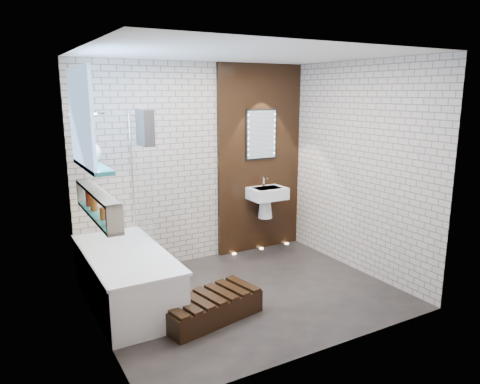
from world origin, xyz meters
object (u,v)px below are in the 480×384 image
led_mirror (261,134)px  walnut_step (210,308)px  bathtub (126,278)px  bath_screen (142,177)px  washbasin (267,198)px

led_mirror → walnut_step: 2.67m
bathtub → led_mirror: bearing=19.8°
walnut_step → bath_screen: bearing=102.8°
walnut_step → washbasin: bearing=41.6°
washbasin → led_mirror: 0.88m
washbasin → walnut_step: bearing=-138.4°
bathtub → walnut_step: size_ratio=1.70×
led_mirror → walnut_step: (-1.55, -1.53, -1.54)m
walnut_step → bathtub: bearing=129.8°
washbasin → bathtub: bearing=-164.0°
bath_screen → led_mirror: 1.89m
bathtub → bath_screen: size_ratio=1.24×
bathtub → washbasin: washbasin is taller
washbasin → led_mirror: led_mirror is taller
bath_screen → led_mirror: bearing=10.7°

